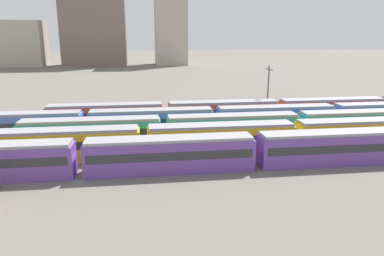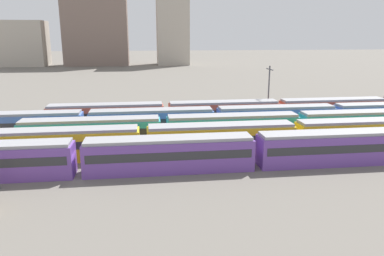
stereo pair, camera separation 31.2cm
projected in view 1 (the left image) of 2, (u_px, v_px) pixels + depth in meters
name	position (u px, v px, depth m)	size (l,w,h in m)	color
ground_plane	(91.00, 146.00, 48.70)	(600.00, 600.00, 0.00)	#666059
train_track_0	(170.00, 154.00, 39.51)	(55.80, 3.06, 3.75)	#6B429E
train_track_1	(364.00, 133.00, 47.86)	(93.60, 3.06, 3.75)	yellow
train_track_2	(298.00, 125.00, 51.97)	(74.70, 3.06, 3.75)	teal
train_track_3	(333.00, 116.00, 58.02)	(112.50, 3.06, 3.75)	#4C70BC
train_track_4	(382.00, 108.00, 64.57)	(112.50, 3.06, 3.75)	#BC4C38
catenary_pole_1	(268.00, 89.00, 63.97)	(0.24, 3.20, 9.14)	#4C4C51
distant_building_0	(19.00, 44.00, 170.42)	(22.71, 15.49, 20.51)	#B2A899
distant_building_1	(93.00, 13.00, 171.58)	(29.24, 14.92, 47.74)	#7A665B
distant_building_2	(170.00, 14.00, 176.30)	(14.93, 15.92, 47.58)	#B2A899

